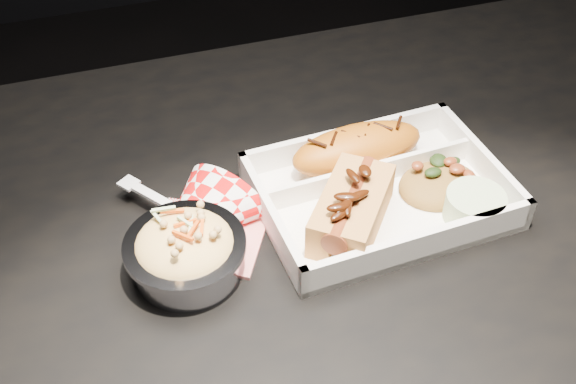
# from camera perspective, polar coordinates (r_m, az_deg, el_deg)

# --- Properties ---
(dining_table) EXTENTS (1.20, 0.80, 0.75)m
(dining_table) POSITION_cam_1_polar(r_m,az_deg,el_deg) (0.78, 1.97, -9.45)
(dining_table) COLOR black
(dining_table) RESTS_ON ground
(food_tray) EXTENTS (0.26, 0.19, 0.04)m
(food_tray) POSITION_cam_1_polar(r_m,az_deg,el_deg) (0.76, 7.18, -0.23)
(food_tray) COLOR white
(food_tray) RESTS_ON dining_table
(fried_pastry) EXTENTS (0.15, 0.07, 0.05)m
(fried_pastry) POSITION_cam_1_polar(r_m,az_deg,el_deg) (0.78, 5.50, 3.46)
(fried_pastry) COLOR #B86012
(fried_pastry) RESTS_ON food_tray
(hotdog) EXTENTS (0.12, 0.13, 0.06)m
(hotdog) POSITION_cam_1_polar(r_m,az_deg,el_deg) (0.71, 5.07, -1.15)
(hotdog) COLOR #C38442
(hotdog) RESTS_ON food_tray
(fried_rice_mound) EXTENTS (0.09, 0.08, 0.03)m
(fried_rice_mound) POSITION_cam_1_polar(r_m,az_deg,el_deg) (0.77, 11.96, 1.13)
(fried_rice_mound) COLOR olive
(fried_rice_mound) RESTS_ON food_tray
(cupcake_liner) EXTENTS (0.06, 0.06, 0.03)m
(cupcake_liner) POSITION_cam_1_polar(r_m,az_deg,el_deg) (0.75, 14.51, -1.12)
(cupcake_liner) COLOR #B7CF9C
(cupcake_liner) RESTS_ON food_tray
(foil_coleslaw_cup) EXTENTS (0.11, 0.11, 0.07)m
(foil_coleslaw_cup) POSITION_cam_1_polar(r_m,az_deg,el_deg) (0.68, -8.12, -4.56)
(foil_coleslaw_cup) COLOR silver
(foil_coleslaw_cup) RESTS_ON dining_table
(napkin_fork) EXTENTS (0.15, 0.16, 0.10)m
(napkin_fork) POSITION_cam_1_polar(r_m,az_deg,el_deg) (0.72, -7.43, -2.34)
(napkin_fork) COLOR red
(napkin_fork) RESTS_ON dining_table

